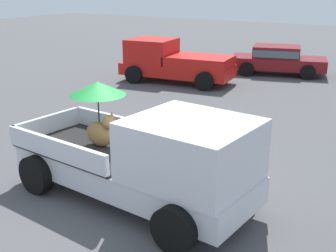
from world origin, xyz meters
name	(u,v)px	position (x,y,z in m)	size (l,w,h in m)	color
ground_plane	(133,198)	(0.00, 0.00, 0.00)	(80.00, 80.00, 0.00)	#4C4C4F
pickup_truck_main	(149,159)	(0.44, -0.03, 0.96)	(5.18, 2.58, 2.21)	black
pickup_truck_far	(173,62)	(-4.97, 9.61, 0.87)	(5.00, 2.67, 1.80)	black
parked_sedan_near	(277,58)	(-1.67, 13.62, 0.74)	(4.62, 2.87, 1.33)	black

